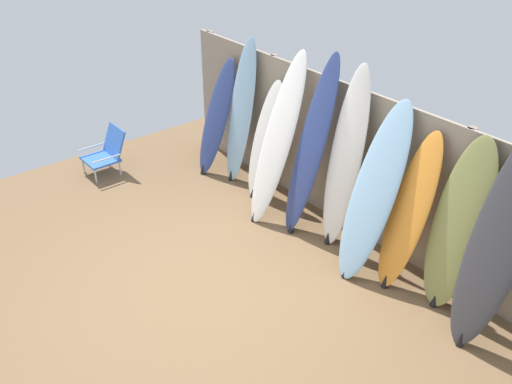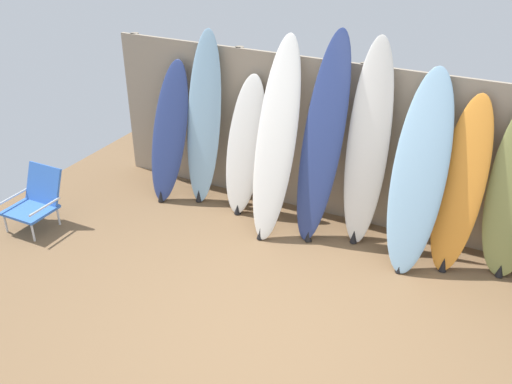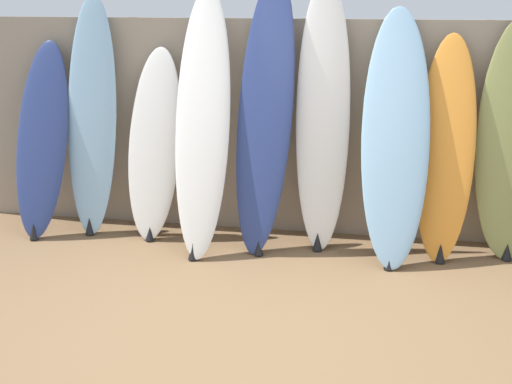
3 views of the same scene
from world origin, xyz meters
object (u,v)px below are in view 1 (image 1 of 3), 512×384
at_px(surfboard_white_2, 265,141).
at_px(surfboard_white_3, 278,140).
at_px(surfboard_olive_8, 458,227).
at_px(surfboard_navy_4, 311,148).
at_px(surfboard_orange_7, 409,214).
at_px(surfboard_navy_0, 217,118).
at_px(surfboard_skyblue_1, 241,113).
at_px(surfboard_charcoal_9, 499,242).
at_px(surfboard_skyblue_6, 374,194).
at_px(surfboard_white_5, 345,160).
at_px(beach_chair, 107,151).

relative_size(surfboard_white_2, surfboard_white_3, 0.76).
bearing_deg(surfboard_olive_8, surfboard_navy_4, -175.51).
relative_size(surfboard_white_2, surfboard_orange_7, 0.92).
height_order(surfboard_white_3, surfboard_olive_8, surfboard_white_3).
relative_size(surfboard_navy_0, surfboard_navy_4, 0.75).
distance_m(surfboard_skyblue_1, surfboard_white_3, 1.05).
xyz_separation_m(surfboard_olive_8, surfboard_charcoal_9, (0.49, -0.16, 0.18)).
height_order(surfboard_white_3, surfboard_skyblue_6, surfboard_white_3).
bearing_deg(surfboard_navy_4, surfboard_navy_0, 179.80).
bearing_deg(surfboard_white_2, surfboard_charcoal_9, -1.87).
height_order(surfboard_navy_4, surfboard_olive_8, surfboard_navy_4).
relative_size(surfboard_skyblue_1, surfboard_white_5, 0.93).
distance_m(surfboard_navy_0, surfboard_skyblue_1, 0.46).
distance_m(surfboard_white_5, surfboard_olive_8, 1.47).
distance_m(surfboard_white_3, surfboard_orange_7, 1.89).
bearing_deg(surfboard_white_2, surfboard_navy_4, -5.74).
relative_size(surfboard_white_5, surfboard_olive_8, 1.16).
relative_size(surfboard_navy_4, surfboard_skyblue_6, 1.14).
bearing_deg(surfboard_skyblue_6, surfboard_navy_0, 178.95).
distance_m(surfboard_white_2, surfboard_skyblue_6, 1.98).
bearing_deg(beach_chair, surfboard_navy_4, 33.98).
bearing_deg(beach_chair, surfboard_skyblue_6, 27.41).
height_order(surfboard_olive_8, surfboard_charcoal_9, surfboard_charcoal_9).
height_order(surfboard_white_2, surfboard_white_3, surfboard_white_3).
height_order(surfboard_skyblue_1, surfboard_orange_7, surfboard_skyblue_1).
relative_size(surfboard_navy_4, surfboard_charcoal_9, 0.99).
height_order(surfboard_skyblue_1, surfboard_white_5, surfboard_white_5).
relative_size(surfboard_navy_0, surfboard_white_5, 0.76).
xyz_separation_m(surfboard_navy_4, surfboard_olive_8, (1.91, 0.15, -0.16)).
bearing_deg(surfboard_skyblue_1, surfboard_white_3, -12.24).
distance_m(surfboard_olive_8, surfboard_charcoal_9, 0.55).
bearing_deg(surfboard_white_5, surfboard_navy_4, -166.37).
height_order(surfboard_skyblue_6, surfboard_olive_8, surfboard_skyblue_6).
relative_size(surfboard_skyblue_1, surfboard_skyblue_6, 1.05).
xyz_separation_m(surfboard_white_3, surfboard_navy_4, (0.48, 0.09, 0.05)).
bearing_deg(surfboard_olive_8, surfboard_white_3, -174.22).
relative_size(surfboard_charcoal_9, beach_chair, 3.39).
xyz_separation_m(surfboard_skyblue_1, surfboard_skyblue_6, (2.52, -0.18, -0.04)).
height_order(surfboard_white_2, beach_chair, surfboard_white_2).
relative_size(surfboard_navy_0, surfboard_skyblue_6, 0.85).
xyz_separation_m(surfboard_navy_4, surfboard_skyblue_6, (1.02, -0.05, -0.13)).
height_order(surfboard_skyblue_1, surfboard_charcoal_9, surfboard_charcoal_9).
bearing_deg(surfboard_navy_4, surfboard_olive_8, 4.49).
xyz_separation_m(surfboard_white_2, beach_chair, (-1.89, -1.39, -0.45)).
xyz_separation_m(surfboard_skyblue_6, beach_chair, (-3.86, -1.25, -0.62)).
xyz_separation_m(surfboard_orange_7, surfboard_olive_8, (0.51, 0.09, 0.07)).
bearing_deg(surfboard_skyblue_6, surfboard_skyblue_1, 175.98).
bearing_deg(surfboard_olive_8, beach_chair, -163.08).
distance_m(surfboard_navy_0, surfboard_skyblue_6, 2.93).
bearing_deg(surfboard_navy_0, surfboard_charcoal_9, -0.27).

